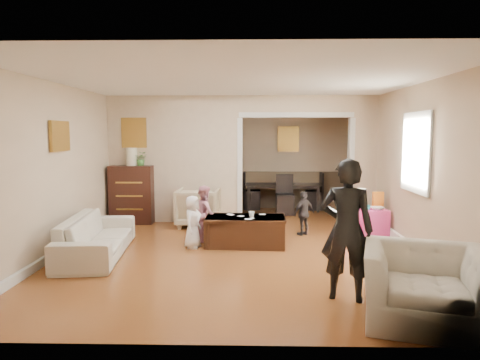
{
  "coord_description": "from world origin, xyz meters",
  "views": [
    {
      "loc": [
        0.17,
        -7.08,
        1.85
      ],
      "look_at": [
        0.0,
        0.2,
        1.05
      ],
      "focal_mm": 32.25,
      "sensor_mm": 36.0,
      "label": 1
    }
  ],
  "objects_px": {
    "dining_table": "(283,196)",
    "child_kneel_b": "(205,213)",
    "coffee_cup": "(252,214)",
    "play_table": "(372,221)",
    "cyan_cup": "(368,207)",
    "child_toddler": "(304,213)",
    "coffee_table": "(245,231)",
    "table_lamp": "(132,157)",
    "adult_person": "(347,230)",
    "child_kneel_a": "(193,222)",
    "armchair_back": "(198,207)",
    "sofa": "(97,236)",
    "dresser": "(133,194)",
    "armchair_front": "(425,286)"
  },
  "relations": [
    {
      "from": "dining_table",
      "to": "child_kneel_b",
      "type": "bearing_deg",
      "value": -113.95
    },
    {
      "from": "coffee_cup",
      "to": "play_table",
      "type": "bearing_deg",
      "value": 23.05
    },
    {
      "from": "cyan_cup",
      "to": "child_toddler",
      "type": "height_order",
      "value": "child_toddler"
    },
    {
      "from": "coffee_table",
      "to": "child_kneel_b",
      "type": "relative_size",
      "value": 1.35
    },
    {
      "from": "table_lamp",
      "to": "adult_person",
      "type": "height_order",
      "value": "adult_person"
    },
    {
      "from": "coffee_table",
      "to": "cyan_cup",
      "type": "xyz_separation_m",
      "value": [
        2.23,
        0.85,
        0.26
      ]
    },
    {
      "from": "coffee_table",
      "to": "child_toddler",
      "type": "bearing_deg",
      "value": 35.54
    },
    {
      "from": "child_kneel_a",
      "to": "adult_person",
      "type": "bearing_deg",
      "value": -123.27
    },
    {
      "from": "armchair_back",
      "to": "coffee_cup",
      "type": "distance_m",
      "value": 1.85
    },
    {
      "from": "table_lamp",
      "to": "coffee_table",
      "type": "relative_size",
      "value": 0.28
    },
    {
      "from": "sofa",
      "to": "child_toddler",
      "type": "xyz_separation_m",
      "value": [
        3.29,
        1.38,
        0.1
      ]
    },
    {
      "from": "dresser",
      "to": "coffee_table",
      "type": "distance_m",
      "value": 2.95
    },
    {
      "from": "armchair_back",
      "to": "child_kneel_a",
      "type": "relative_size",
      "value": 0.98
    },
    {
      "from": "dresser",
      "to": "child_toddler",
      "type": "distance_m",
      "value": 3.54
    },
    {
      "from": "armchair_front",
      "to": "coffee_table",
      "type": "distance_m",
      "value": 3.37
    },
    {
      "from": "play_table",
      "to": "adult_person",
      "type": "relative_size",
      "value": 0.3
    },
    {
      "from": "sofa",
      "to": "coffee_cup",
      "type": "xyz_separation_m",
      "value": [
        2.34,
        0.58,
        0.23
      ]
    },
    {
      "from": "sofa",
      "to": "child_kneel_b",
      "type": "distance_m",
      "value": 1.81
    },
    {
      "from": "dining_table",
      "to": "armchair_back",
      "type": "bearing_deg",
      "value": -130.28
    },
    {
      "from": "armchair_back",
      "to": "play_table",
      "type": "distance_m",
      "value": 3.33
    },
    {
      "from": "armchair_back",
      "to": "cyan_cup",
      "type": "bearing_deg",
      "value": 171.56
    },
    {
      "from": "adult_person",
      "to": "coffee_cup",
      "type": "bearing_deg",
      "value": -47.4
    },
    {
      "from": "cyan_cup",
      "to": "armchair_front",
      "type": "bearing_deg",
      "value": -96.96
    },
    {
      "from": "table_lamp",
      "to": "armchair_back",
      "type": "bearing_deg",
      "value": -12.06
    },
    {
      "from": "child_kneel_b",
      "to": "child_toddler",
      "type": "relative_size",
      "value": 1.19
    },
    {
      "from": "sofa",
      "to": "armchair_front",
      "type": "relative_size",
      "value": 1.81
    },
    {
      "from": "armchair_front",
      "to": "coffee_table",
      "type": "bearing_deg",
      "value": 138.14
    },
    {
      "from": "child_kneel_a",
      "to": "child_toddler",
      "type": "distance_m",
      "value": 2.1
    },
    {
      "from": "cyan_cup",
      "to": "dining_table",
      "type": "height_order",
      "value": "dining_table"
    },
    {
      "from": "dresser",
      "to": "child_kneel_a",
      "type": "distance_m",
      "value": 2.43
    },
    {
      "from": "dining_table",
      "to": "child_kneel_b",
      "type": "relative_size",
      "value": 1.88
    },
    {
      "from": "sofa",
      "to": "cyan_cup",
      "type": "distance_m",
      "value": 4.71
    },
    {
      "from": "dresser",
      "to": "child_toddler",
      "type": "height_order",
      "value": "dresser"
    },
    {
      "from": "sofa",
      "to": "play_table",
      "type": "xyz_separation_m",
      "value": [
        4.57,
        1.53,
        -0.07
      ]
    },
    {
      "from": "dining_table",
      "to": "child_kneel_b",
      "type": "xyz_separation_m",
      "value": [
        -1.57,
        -3.11,
        0.16
      ]
    },
    {
      "from": "child_kneel_a",
      "to": "child_kneel_b",
      "type": "bearing_deg",
      "value": -4.77
    },
    {
      "from": "armchair_back",
      "to": "child_kneel_a",
      "type": "height_order",
      "value": "child_kneel_a"
    },
    {
      "from": "child_toddler",
      "to": "dresser",
      "type": "bearing_deg",
      "value": -52.95
    },
    {
      "from": "cyan_cup",
      "to": "child_toddler",
      "type": "relative_size",
      "value": 0.1
    },
    {
      "from": "coffee_table",
      "to": "child_kneel_b",
      "type": "distance_m",
      "value": 0.8
    },
    {
      "from": "armchair_back",
      "to": "dining_table",
      "type": "relative_size",
      "value": 0.46
    },
    {
      "from": "dresser",
      "to": "coffee_table",
      "type": "bearing_deg",
      "value": -36.97
    },
    {
      "from": "dresser",
      "to": "table_lamp",
      "type": "xyz_separation_m",
      "value": [
        0.0,
        0.0,
        0.77
      ]
    },
    {
      "from": "armchair_front",
      "to": "dresser",
      "type": "height_order",
      "value": "dresser"
    },
    {
      "from": "play_table",
      "to": "child_toddler",
      "type": "distance_m",
      "value": 1.3
    },
    {
      "from": "adult_person",
      "to": "child_toddler",
      "type": "height_order",
      "value": "adult_person"
    },
    {
      "from": "dining_table",
      "to": "adult_person",
      "type": "relative_size",
      "value": 1.14
    },
    {
      "from": "coffee_table",
      "to": "child_toddler",
      "type": "relative_size",
      "value": 1.6
    },
    {
      "from": "armchair_front",
      "to": "cyan_cup",
      "type": "bearing_deg",
      "value": 99.36
    },
    {
      "from": "armchair_front",
      "to": "table_lamp",
      "type": "xyz_separation_m",
      "value": [
        -4.11,
        4.62,
        1.0
      ]
    }
  ]
}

